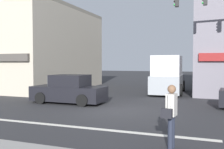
% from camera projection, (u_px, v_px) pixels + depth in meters
% --- Properties ---
extents(ground_plane, '(120.00, 120.00, 0.00)m').
position_uv_depth(ground_plane, '(116.00, 110.00, 12.32)').
color(ground_plane, '#2B2B2D').
extents(lane_marking_stripe, '(9.00, 0.24, 0.01)m').
position_uv_depth(lane_marking_stripe, '(82.00, 127.00, 9.05)').
color(lane_marking_stripe, silver).
rests_on(lane_marking_stripe, ground).
extents(building_left_block, '(10.23, 11.53, 7.02)m').
position_uv_depth(building_left_block, '(26.00, 49.00, 23.86)').
color(building_left_block, '#B7AD99').
rests_on(building_left_block, ground).
extents(utility_pole_near_left, '(1.40, 0.22, 7.08)m').
position_uv_depth(utility_pole_near_left, '(40.00, 45.00, 20.76)').
color(utility_pole_near_left, brown).
rests_on(utility_pole_near_left, ground).
extents(sedan_crossing_rightbound, '(4.10, 1.89, 1.58)m').
position_uv_depth(sedan_crossing_rightbound, '(69.00, 90.00, 14.60)').
color(sedan_crossing_rightbound, black).
rests_on(sedan_crossing_rightbound, ground).
extents(box_truck_approaching_near, '(2.43, 5.69, 2.75)m').
position_uv_depth(box_truck_approaching_near, '(168.00, 76.00, 19.24)').
color(box_truck_approaching_near, '#999EA3').
rests_on(box_truck_approaching_near, ground).
extents(pedestrian_foreground_with_bag, '(0.35, 0.67, 1.67)m').
position_uv_depth(pedestrian_foreground_with_bag, '(171.00, 113.00, 6.77)').
color(pedestrian_foreground_with_bag, '#232838').
rests_on(pedestrian_foreground_with_bag, ground).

